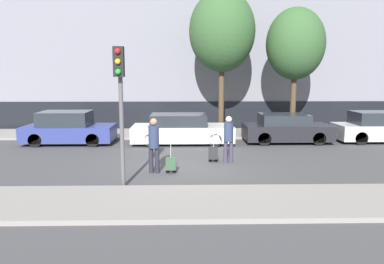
# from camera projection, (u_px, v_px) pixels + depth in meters

# --- Properties ---
(ground_plane) EXTENTS (80.00, 80.00, 0.00)m
(ground_plane) POSITION_uv_depth(u_px,v_px,m) (182.00, 167.00, 12.95)
(ground_plane) COLOR #424244
(sidewalk_near) EXTENTS (28.00, 2.50, 0.12)m
(sidewalk_near) POSITION_uv_depth(u_px,v_px,m) (182.00, 202.00, 9.23)
(sidewalk_near) COLOR gray
(sidewalk_near) RESTS_ON ground_plane
(sidewalk_far) EXTENTS (28.00, 3.00, 0.12)m
(sidewalk_far) POSITION_uv_depth(u_px,v_px,m) (183.00, 133.00, 19.85)
(sidewalk_far) COLOR gray
(sidewalk_far) RESTS_ON ground_plane
(building_facade) EXTENTS (28.00, 2.29, 11.18)m
(building_facade) POSITION_uv_depth(u_px,v_px,m) (182.00, 33.00, 22.28)
(building_facade) COLOR slate
(building_facade) RESTS_ON ground_plane
(parked_car_0) EXTENTS (4.06, 1.90, 1.49)m
(parked_car_0) POSITION_uv_depth(u_px,v_px,m) (68.00, 129.00, 17.24)
(parked_car_0) COLOR navy
(parked_car_0) RESTS_ON ground_plane
(parked_car_1) EXTENTS (4.62, 1.91, 1.37)m
(parked_car_1) POSITION_uv_depth(u_px,v_px,m) (182.00, 130.00, 17.26)
(parked_car_1) COLOR silver
(parked_car_1) RESTS_ON ground_plane
(parked_car_2) EXTENTS (3.99, 1.88, 1.34)m
(parked_car_2) POSITION_uv_depth(u_px,v_px,m) (286.00, 129.00, 17.58)
(parked_car_2) COLOR black
(parked_car_2) RESTS_ON ground_plane
(parked_car_3) EXTENTS (4.22, 1.76, 1.43)m
(parked_car_3) POSITION_uv_depth(u_px,v_px,m) (380.00, 128.00, 17.71)
(parked_car_3) COLOR #B7BABF
(parked_car_3) RESTS_ON ground_plane
(pedestrian_left) EXTENTS (0.35, 0.34, 1.79)m
(pedestrian_left) POSITION_uv_depth(u_px,v_px,m) (154.00, 142.00, 12.06)
(pedestrian_left) COLOR #23232D
(pedestrian_left) RESTS_ON ground_plane
(trolley_left) EXTENTS (0.34, 0.29, 1.06)m
(trolley_left) POSITION_uv_depth(u_px,v_px,m) (171.00, 164.00, 12.11)
(trolley_left) COLOR #335138
(trolley_left) RESTS_ON ground_plane
(pedestrian_right) EXTENTS (0.35, 0.34, 1.70)m
(pedestrian_right) POSITION_uv_depth(u_px,v_px,m) (229.00, 137.00, 13.45)
(pedestrian_right) COLOR #383347
(pedestrian_right) RESTS_ON ground_plane
(trolley_right) EXTENTS (0.34, 0.29, 1.11)m
(trolley_right) POSITION_uv_depth(u_px,v_px,m) (213.00, 153.00, 13.63)
(trolley_right) COLOR #262628
(trolley_right) RESTS_ON ground_plane
(traffic_light) EXTENTS (0.28, 0.47, 3.92)m
(traffic_light) POSITION_uv_depth(u_px,v_px,m) (120.00, 89.00, 10.15)
(traffic_light) COLOR #515154
(traffic_light) RESTS_ON ground_plane
(bare_tree_near_crossing) EXTENTS (2.90, 2.90, 6.32)m
(bare_tree_near_crossing) POSITION_uv_depth(u_px,v_px,m) (295.00, 44.00, 18.52)
(bare_tree_near_crossing) COLOR #4C3826
(bare_tree_near_crossing) RESTS_ON sidewalk_far
(bare_tree_down_street) EXTENTS (3.30, 3.30, 7.19)m
(bare_tree_down_street) POSITION_uv_depth(u_px,v_px,m) (222.00, 32.00, 18.62)
(bare_tree_down_street) COLOR #4C3826
(bare_tree_down_street) RESTS_ON sidewalk_far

